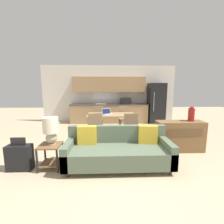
# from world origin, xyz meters

# --- Properties ---
(ground_plane) EXTENTS (20.00, 20.00, 0.00)m
(ground_plane) POSITION_xyz_m (0.00, 0.00, 0.00)
(ground_plane) COLOR tan
(wall_back) EXTENTS (6.40, 0.07, 2.70)m
(wall_back) POSITION_xyz_m (-0.00, 4.63, 1.35)
(wall_back) COLOR silver
(wall_back) RESTS_ON ground_plane
(kitchen_counter) EXTENTS (3.62, 0.65, 2.15)m
(kitchen_counter) POSITION_xyz_m (0.01, 4.33, 0.84)
(kitchen_counter) COLOR tan
(kitchen_counter) RESTS_ON ground_plane
(refrigerator) EXTENTS (0.74, 0.71, 1.86)m
(refrigerator) POSITION_xyz_m (2.22, 4.24, 0.93)
(refrigerator) COLOR black
(refrigerator) RESTS_ON ground_plane
(dining_table) EXTENTS (1.64, 0.84, 0.74)m
(dining_table) POSITION_xyz_m (0.05, 2.34, 0.68)
(dining_table) COLOR tan
(dining_table) RESTS_ON ground_plane
(couch) EXTENTS (2.15, 0.80, 0.83)m
(couch) POSITION_xyz_m (0.11, 0.24, 0.33)
(couch) COLOR #3D2D1E
(couch) RESTS_ON ground_plane
(side_table) EXTENTS (0.42, 0.42, 0.50)m
(side_table) POSITION_xyz_m (-1.27, 0.18, 0.33)
(side_table) COLOR brown
(side_table) RESTS_ON ground_plane
(table_lamp) EXTENTS (0.30, 0.30, 0.55)m
(table_lamp) POSITION_xyz_m (-1.24, 0.21, 0.82)
(table_lamp) COLOR #B2A893
(table_lamp) RESTS_ON side_table
(credenza) EXTENTS (1.20, 0.41, 0.78)m
(credenza) POSITION_xyz_m (1.78, 0.95, 0.39)
(credenza) COLOR brown
(credenza) RESTS_ON ground_plane
(vase) EXTENTS (0.16, 0.16, 0.37)m
(vase) POSITION_xyz_m (2.07, 0.98, 0.96)
(vase) COLOR maroon
(vase) RESTS_ON credenza
(dining_chair_near_left) EXTENTS (0.47, 0.47, 0.92)m
(dining_chair_near_left) POSITION_xyz_m (-0.46, 1.58, 0.51)
(dining_chair_near_left) COLOR #997A56
(dining_chair_near_left) RESTS_ON ground_plane
(dining_chair_far_left) EXTENTS (0.43, 0.43, 0.92)m
(dining_chair_far_left) POSITION_xyz_m (-0.48, 3.16, 0.51)
(dining_chair_far_left) COLOR #997A56
(dining_chair_far_left) RESTS_ON ground_plane
(dining_chair_far_right) EXTENTS (0.45, 0.45, 0.92)m
(dining_chair_far_right) POSITION_xyz_m (0.57, 3.09, 0.51)
(dining_chair_far_right) COLOR #997A56
(dining_chair_far_right) RESTS_ON ground_plane
(dining_chair_near_right) EXTENTS (0.42, 0.42, 0.92)m
(dining_chair_near_right) POSITION_xyz_m (0.57, 1.52, 0.51)
(dining_chair_near_right) COLOR #997A56
(dining_chair_near_right) RESTS_ON ground_plane
(laptop) EXTENTS (0.40, 0.37, 0.20)m
(laptop) POSITION_xyz_m (-0.11, 2.31, 0.79)
(laptop) COLOR #B7BABC
(laptop) RESTS_ON dining_table
(suitcase) EXTENTS (0.47, 0.22, 0.67)m
(suitcase) POSITION_xyz_m (-1.86, 0.13, 0.26)
(suitcase) COLOR black
(suitcase) RESTS_ON ground_plane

